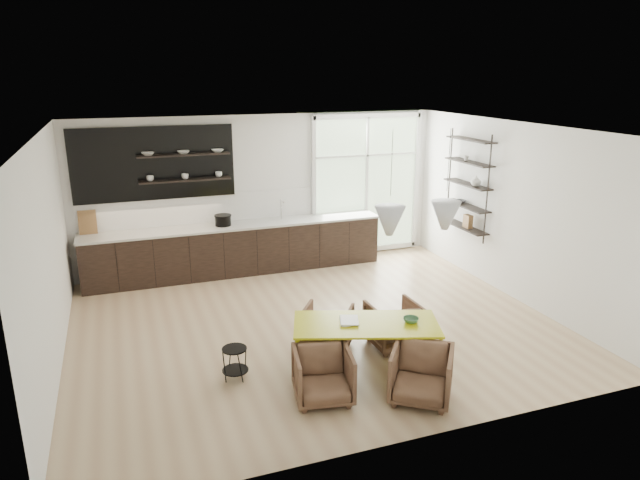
{
  "coord_description": "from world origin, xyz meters",
  "views": [
    {
      "loc": [
        -2.6,
        -7.44,
        3.67
      ],
      "look_at": [
        0.31,
        0.6,
        1.12
      ],
      "focal_mm": 32.0,
      "sensor_mm": 36.0,
      "label": 1
    }
  ],
  "objects": [
    {
      "name": "armchair_back_right",
      "position": [
        0.81,
        -1.02,
        0.31
      ],
      "size": [
        0.68,
        0.69,
        0.62
      ],
      "primitive_type": "imported",
      "rotation": [
        0.0,
        0.0,
        3.15
      ],
      "color": "brown",
      "rests_on": "ground"
    },
    {
      "name": "room",
      "position": [
        0.58,
        1.1,
        1.46
      ],
      "size": [
        7.02,
        6.01,
        2.91
      ],
      "color": "tan",
      "rests_on": "ground"
    },
    {
      "name": "right_shelving",
      "position": [
        3.36,
        1.17,
        1.65
      ],
      "size": [
        0.26,
        1.22,
        1.9
      ],
      "color": "black",
      "rests_on": "ground"
    },
    {
      "name": "table_bowl",
      "position": [
        0.69,
        -1.69,
        0.69
      ],
      "size": [
        0.2,
        0.2,
        0.06
      ],
      "primitive_type": "imported",
      "rotation": [
        0.0,
        0.0,
        -0.02
      ],
      "color": "#407049",
      "rests_on": "dining_table"
    },
    {
      "name": "kitchen_run",
      "position": [
        -0.69,
        2.69,
        0.6
      ],
      "size": [
        5.54,
        0.69,
        2.75
      ],
      "color": "black",
      "rests_on": "ground"
    },
    {
      "name": "dining_table",
      "position": [
        0.15,
        -1.53,
        0.61
      ],
      "size": [
        1.96,
        1.35,
        0.66
      ],
      "rotation": [
        0.0,
        0.0,
        -0.33
      ],
      "color": "#BBBC0F",
      "rests_on": "ground"
    },
    {
      "name": "armchair_front_right",
      "position": [
        0.48,
        -2.35,
        0.32
      ],
      "size": [
        0.96,
        0.96,
        0.64
      ],
      "primitive_type": "imported",
      "rotation": [
        0.0,
        0.0,
        -0.63
      ],
      "color": "brown",
      "rests_on": "ground"
    },
    {
      "name": "table_book",
      "position": [
        -0.14,
        -1.38,
        0.67
      ],
      "size": [
        0.32,
        0.37,
        0.03
      ],
      "primitive_type": "imported",
      "rotation": [
        0.0,
        0.0,
        -0.34
      ],
      "color": "white",
      "rests_on": "dining_table"
    },
    {
      "name": "armchair_front_left",
      "position": [
        -0.58,
        -1.97,
        0.31
      ],
      "size": [
        0.77,
        0.78,
        0.61
      ],
      "primitive_type": "imported",
      "rotation": [
        0.0,
        0.0,
        -0.18
      ],
      "color": "brown",
      "rests_on": "ground"
    },
    {
      "name": "armchair_back_left",
      "position": [
        -0.1,
        -0.79,
        0.3
      ],
      "size": [
        0.9,
        0.9,
        0.6
      ],
      "primitive_type": "imported",
      "rotation": [
        0.0,
        0.0,
        2.54
      ],
      "color": "brown",
      "rests_on": "ground"
    },
    {
      "name": "wire_stool",
      "position": [
        -1.44,
        -1.16,
        0.27
      ],
      "size": [
        0.33,
        0.33,
        0.41
      ],
      "rotation": [
        0.0,
        0.0,
        0.26
      ],
      "color": "black",
      "rests_on": "ground"
    }
  ]
}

